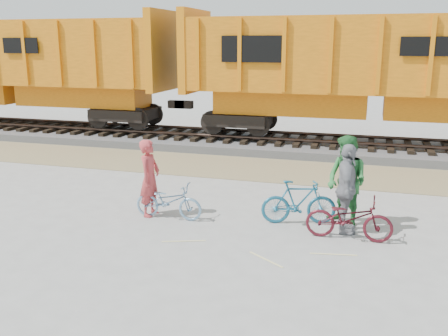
{
  "coord_description": "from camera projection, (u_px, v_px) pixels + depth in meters",
  "views": [
    {
      "loc": [
        2.49,
        -9.72,
        3.96
      ],
      "look_at": [
        -0.82,
        1.5,
        1.01
      ],
      "focal_mm": 40.0,
      "sensor_mm": 36.0,
      "label": 1
    }
  ],
  "objects": [
    {
      "name": "ground",
      "position": [
        241.0,
        233.0,
        10.7
      ],
      "size": [
        120.0,
        120.0,
        0.0
      ],
      "primitive_type": "plane",
      "color": "#9E9E99",
      "rests_on": "ground"
    },
    {
      "name": "gravel_strip",
      "position": [
        284.0,
        171.0,
        15.81
      ],
      "size": [
        120.0,
        3.0,
        0.02
      ],
      "primitive_type": "cube",
      "color": "#908259",
      "rests_on": "ground"
    },
    {
      "name": "ballast_bed",
      "position": [
        300.0,
        145.0,
        19.03
      ],
      "size": [
        120.0,
        4.0,
        0.3
      ],
      "primitive_type": "cube",
      "color": "slate",
      "rests_on": "ground"
    },
    {
      "name": "track",
      "position": [
        300.0,
        137.0,
        18.95
      ],
      "size": [
        120.0,
        2.6,
        0.24
      ],
      "color": "black",
      "rests_on": "ballast_bed"
    },
    {
      "name": "hopper_car_left",
      "position": [
        19.0,
        65.0,
        21.72
      ],
      "size": [
        14.0,
        3.13,
        4.65
      ],
      "color": "black",
      "rests_on": "track"
    },
    {
      "name": "hopper_car_center",
      "position": [
        378.0,
        70.0,
        17.6
      ],
      "size": [
        14.0,
        3.13,
        4.65
      ],
      "color": "black",
      "rests_on": "track"
    },
    {
      "name": "bicycle_blue",
      "position": [
        169.0,
        201.0,
        11.47
      ],
      "size": [
        1.61,
        0.57,
        0.84
      ],
      "primitive_type": "imported",
      "rotation": [
        0.0,
        0.0,
        1.58
      ],
      "color": "#719ABB",
      "rests_on": "ground"
    },
    {
      "name": "bicycle_teal",
      "position": [
        299.0,
        202.0,
        11.12
      ],
      "size": [
        1.73,
        0.89,
        1.0
      ],
      "primitive_type": "imported",
      "rotation": [
        0.0,
        0.0,
        1.84
      ],
      "color": "#1A5C7A",
      "rests_on": "ground"
    },
    {
      "name": "bicycle_maroon",
      "position": [
        349.0,
        218.0,
        10.23
      ],
      "size": [
        1.76,
        0.62,
        0.92
      ],
      "primitive_type": "imported",
      "rotation": [
        0.0,
        0.0,
        1.57
      ],
      "color": "#4F141D",
      "rests_on": "ground"
    },
    {
      "name": "person_solo",
      "position": [
        150.0,
        178.0,
        11.58
      ],
      "size": [
        0.44,
        0.67,
        1.81
      ],
      "primitive_type": "imported",
      "rotation": [
        0.0,
        0.0,
        1.55
      ],
      "color": "#B43839",
      "rests_on": "ground"
    },
    {
      "name": "person_man",
      "position": [
        347.0,
        181.0,
        10.91
      ],
      "size": [
        1.24,
        1.22,
        2.02
      ],
      "primitive_type": "imported",
      "rotation": [
        0.0,
        0.0,
        -0.73
      ],
      "color": "#276C32",
      "rests_on": "ground"
    },
    {
      "name": "person_woman",
      "position": [
        347.0,
        189.0,
        10.5
      ],
      "size": [
        0.57,
        1.17,
        1.93
      ],
      "primitive_type": "imported",
      "rotation": [
        0.0,
        0.0,
        1.66
      ],
      "color": "gray",
      "rests_on": "ground"
    }
  ]
}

